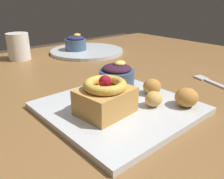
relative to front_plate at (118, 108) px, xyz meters
name	(u,v)px	position (x,y,z in m)	size (l,w,h in m)	color
dining_table	(98,109)	(0.08, 0.17, -0.09)	(1.45, 1.03, 0.73)	brown
front_plate	(118,108)	(0.00, 0.00, 0.00)	(0.28, 0.28, 0.01)	silver
cake_slice	(105,97)	(-0.04, -0.01, 0.04)	(0.10, 0.09, 0.07)	#C68E47
berry_ramekin	(117,77)	(0.06, 0.07, 0.04)	(0.08, 0.08, 0.07)	#3D5675
fritter_front	(154,99)	(0.05, -0.05, 0.02)	(0.04, 0.03, 0.03)	tan
fritter_middle	(152,87)	(0.10, -0.01, 0.02)	(0.04, 0.04, 0.04)	#BC7F38
fritter_back	(186,97)	(0.10, -0.09, 0.02)	(0.05, 0.05, 0.04)	#BC7F38
back_plate	(87,51)	(0.26, 0.46, 0.00)	(0.29, 0.29, 0.01)	silver
back_ramekin	(76,43)	(0.22, 0.49, 0.03)	(0.08, 0.08, 0.07)	#3D5675
fork	(210,82)	(0.30, -0.04, 0.00)	(0.06, 0.12, 0.00)	silver
coffee_mug	(19,47)	(0.01, 0.54, 0.04)	(0.08, 0.08, 0.09)	silver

